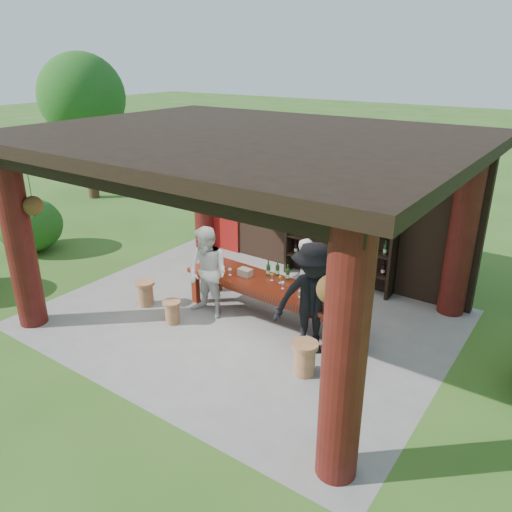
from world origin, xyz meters
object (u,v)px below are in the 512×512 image
Objects in this scene: host at (305,276)px; napkin_basket at (245,272)px; tasting_table at (269,289)px; guest_woman at (208,273)px; stool_near_left at (172,311)px; stool_near_right at (305,357)px; wine_shelf at (339,236)px; guest_man at (312,299)px; stool_far_left at (145,293)px.

napkin_basket is at bearing 55.45° from host.
guest_woman reaches higher than tasting_table.
stool_near_left is at bearing 67.51° from host.
stool_near_left is 2.83m from stool_near_right.
napkin_basket is (-0.57, 0.01, 0.19)m from tasting_table.
wine_shelf is 2.86m from guest_man.
guest_man is 1.84m from napkin_basket.
tasting_table is 0.60m from napkin_basket.
stool_near_right reaches higher than stool_far_left.
napkin_basket reaches higher than stool_far_left.
stool_near_right is 2.37m from napkin_basket.
tasting_table is at bearing 28.54° from guest_woman.
guest_woman is at bearing -116.51° from wine_shelf.
host is at bearing 120.04° from stool_near_right.
stool_far_left is 1.97× the size of napkin_basket.
guest_woman reaches higher than host.
wine_shelf is at bearing -64.46° from host.
stool_near_left is (-1.40, -1.17, -0.40)m from tasting_table.
wine_shelf is at bearing 108.57° from stool_near_right.
tasting_table is at bearing -98.02° from wine_shelf.
host is 5.85× the size of napkin_basket.
wine_shelf reaches higher than stool_near_right.
stool_near_left is at bearing -140.20° from tasting_table.
napkin_basket is at bearing 149.87° from stool_near_right.
stool_far_left is 3.21m from host.
host is at bearing 58.31° from tasting_table.
wine_shelf is 9.58× the size of napkin_basket.
guest_woman is (1.30, 0.43, 0.61)m from stool_far_left.
host is (-1.04, 1.79, 0.47)m from stool_near_right.
stool_near_right is (2.83, 0.02, 0.06)m from stool_near_left.
guest_woman is 6.80× the size of napkin_basket.
stool_far_left is 0.34× the size of host.
stool_near_right is at bearing -107.22° from guest_man.
napkin_basket is at bearing 28.47° from stool_far_left.
wine_shelf is 1.64× the size of host.
wine_shelf is 2.37m from napkin_basket.
host is 1.43m from guest_man.
tasting_table reaches higher than stool_near_right.
tasting_table is 2.27× the size of host.
wine_shelf is at bearing 69.34° from guest_man.
stool_far_left is (-0.94, 0.22, 0.03)m from stool_near_left.
stool_near_left is 2.77m from guest_man.
stool_near_left is 0.23× the size of guest_man.
napkin_basket is (0.83, 1.18, 0.58)m from stool_near_left.
stool_near_right is at bearing 142.35° from host.
guest_woman reaches higher than napkin_basket.
guest_man is (2.24, -0.00, 0.10)m from guest_woman.
stool_near_left is at bearing -116.97° from wine_shelf.
napkin_basket reaches higher than stool_near_left.
guest_man is (0.79, -1.17, 0.22)m from host.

